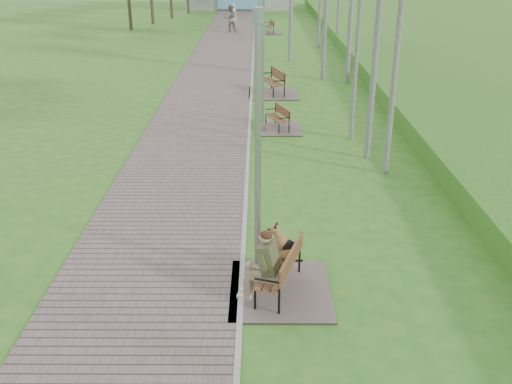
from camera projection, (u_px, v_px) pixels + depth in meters
ground at (237, 367)px, 8.50m from camera, size 120.00×120.00×0.00m
walkway at (217, 70)px, 28.19m from camera, size 3.50×67.00×0.04m
kerb at (253, 70)px, 28.19m from camera, size 0.10×67.00×0.05m
embankment at (507, 78)px, 26.77m from camera, size 14.00×70.00×1.60m
bench_main at (276, 271)px, 10.13m from camera, size 1.82×2.02×1.59m
bench_second at (277, 124)px, 19.30m from camera, size 1.54×1.71×0.94m
bench_third at (272, 88)px, 23.78m from camera, size 2.03×2.26×1.25m
bench_far at (269, 30)px, 40.00m from camera, size 1.75×1.95×1.08m
lamp_post_near at (258, 167)px, 9.73m from camera, size 0.19×0.19×4.90m
lamp_post_second at (263, 67)px, 18.28m from camera, size 0.18×0.18×4.61m
lamp_post_third at (259, 14)px, 32.50m from camera, size 0.17×0.17×4.46m
pedestrian_near at (233, 16)px, 41.68m from camera, size 0.75×0.60×1.81m
pedestrian_far at (230, 19)px, 40.02m from camera, size 1.05×0.90×1.87m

